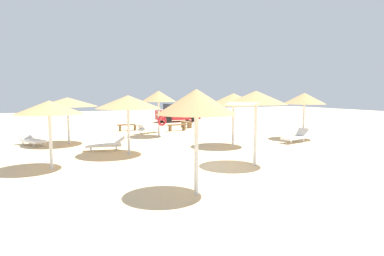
# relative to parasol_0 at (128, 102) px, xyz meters

# --- Properties ---
(ground_plane) EXTENTS (80.00, 80.00, 0.00)m
(ground_plane) POSITION_rel_parasol_0_xyz_m (2.70, -4.07, -2.41)
(ground_plane) COLOR beige
(parasol_0) EXTENTS (2.95, 2.95, 2.71)m
(parasol_0) POSITION_rel_parasol_0_xyz_m (0.00, 0.00, 0.00)
(parasol_0) COLOR silver
(parasol_0) RESTS_ON ground
(parasol_1) EXTENTS (2.21, 2.21, 2.93)m
(parasol_1) POSITION_rel_parasol_0_xyz_m (3.48, 5.31, 0.13)
(parasol_1) COLOR silver
(parasol_1) RESTS_ON ground
(parasol_2) EXTENTS (3.17, 3.17, 2.56)m
(parasol_2) POSITION_rel_parasol_0_xyz_m (-2.11, 4.44, -0.10)
(parasol_2) COLOR silver
(parasol_2) RESTS_ON ground
(parasol_3) EXTENTS (2.54, 2.54, 2.79)m
(parasol_3) POSITION_rel_parasol_0_xyz_m (10.95, 0.37, 0.04)
(parasol_3) COLOR silver
(parasol_3) RESTS_ON ground
(parasol_4) EXTENTS (2.21, 2.21, 2.96)m
(parasol_4) POSITION_rel_parasol_0_xyz_m (-0.01, -6.87, 0.19)
(parasol_4) COLOR silver
(parasol_4) RESTS_ON ground
(parasol_5) EXTENTS (2.72, 2.72, 2.79)m
(parasol_5) POSITION_rel_parasol_0_xyz_m (5.58, -0.11, 0.05)
(parasol_5) COLOR silver
(parasol_5) RESTS_ON ground
(parasol_6) EXTENTS (2.45, 2.45, 2.56)m
(parasol_6) POSITION_rel_parasol_0_xyz_m (-3.42, -1.61, -0.11)
(parasol_6) COLOR silver
(parasol_6) RESTS_ON ground
(parasol_8) EXTENTS (2.39, 2.39, 2.91)m
(parasol_8) POSITION_rel_parasol_0_xyz_m (3.78, -4.45, 0.23)
(parasol_8) COLOR silver
(parasol_8) RESTS_ON ground
(lounger_0) EXTENTS (1.99, 1.02, 0.69)m
(lounger_0) POSITION_rel_parasol_0_xyz_m (-0.71, 1.47, -2.10)
(lounger_0) COLOR white
(lounger_0) RESTS_ON ground
(lounger_1) EXTENTS (1.98, 1.30, 0.74)m
(lounger_1) POSITION_rel_parasol_0_xyz_m (3.38, 7.20, -2.09)
(lounger_1) COLOR white
(lounger_1) RESTS_ON ground
(lounger_2) EXTENTS (1.39, 2.00, 0.67)m
(lounger_2) POSITION_rel_parasol_0_xyz_m (-3.99, 4.89, -2.10)
(lounger_2) COLOR white
(lounger_2) RESTS_ON ground
(lounger_3) EXTENTS (1.96, 1.05, 0.77)m
(lounger_3) POSITION_rel_parasol_0_xyz_m (9.50, -0.55, -2.09)
(lounger_3) COLOR white
(lounger_3) RESTS_ON ground
(bench_0) EXTENTS (0.42, 1.50, 0.49)m
(bench_0) POSITION_rel_parasol_0_xyz_m (7.38, 9.46, -2.06)
(bench_0) COLOR brown
(bench_0) RESTS_ON ground
(bench_1) EXTENTS (1.50, 0.41, 0.49)m
(bench_1) POSITION_rel_parasol_0_xyz_m (5.78, 7.68, -2.06)
(bench_1) COLOR brown
(bench_1) RESTS_ON ground
(bench_2) EXTENTS (1.52, 0.48, 0.49)m
(bench_2) POSITION_rel_parasol_0_xyz_m (2.54, 9.34, -2.06)
(bench_2) COLOR brown
(bench_2) RESTS_ON ground
(parked_car) EXTENTS (4.01, 1.99, 1.72)m
(parked_car) POSITION_rel_parasol_0_xyz_m (8.86, 14.61, -1.59)
(parked_car) COLOR #B21E23
(parked_car) RESTS_ON ground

